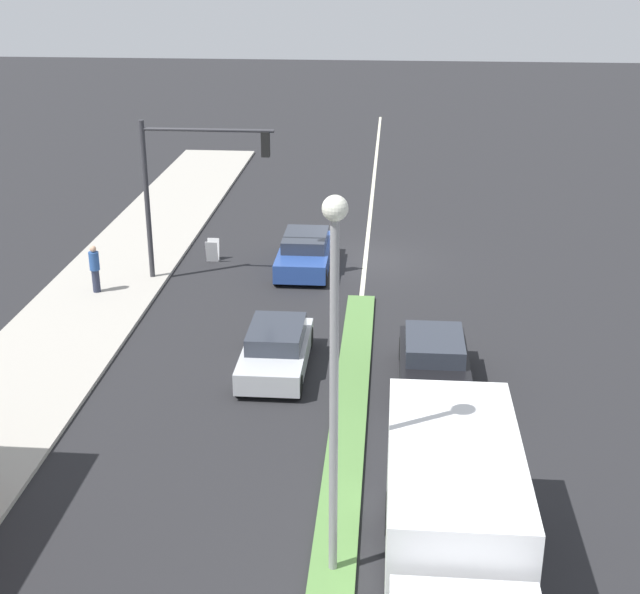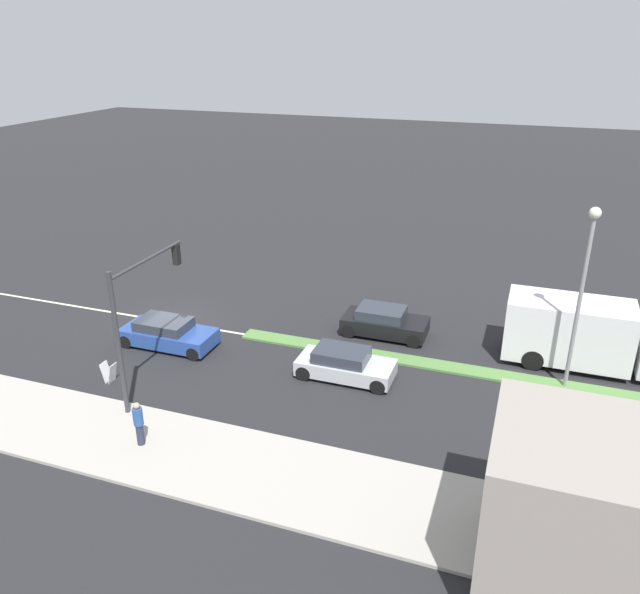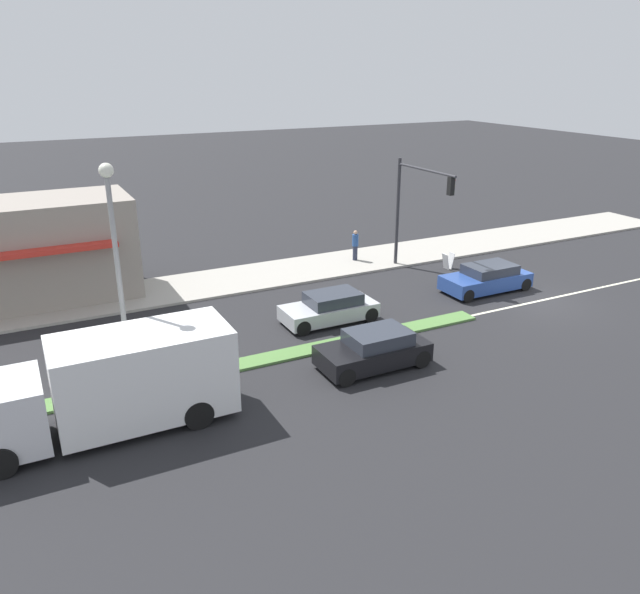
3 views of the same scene
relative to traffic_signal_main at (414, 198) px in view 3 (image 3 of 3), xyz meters
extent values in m
plane|color=#232326|center=(-6.12, 15.23, -3.90)|extent=(160.00, 160.00, 0.00)
cube|color=#A8A399|center=(2.88, 15.73, -3.84)|extent=(4.00, 73.00, 0.12)
cube|color=beige|center=(-6.12, -2.77, -3.90)|extent=(0.16, 60.00, 0.01)
cube|color=gray|center=(4.37, 18.23, -1.52)|extent=(4.27, 10.12, 4.51)
cube|color=red|center=(1.88, 18.23, -0.98)|extent=(0.70, 8.10, 0.20)
cylinder|color=#333338|center=(1.43, 0.01, -0.98)|extent=(0.18, 0.18, 5.60)
cylinder|color=#333338|center=(-0.82, 0.01, 1.52)|extent=(4.50, 0.12, 0.12)
cube|color=black|center=(-2.77, 0.01, 1.07)|extent=(0.28, 0.24, 0.84)
sphere|color=red|center=(-2.77, -0.12, 1.34)|extent=(0.18, 0.18, 0.18)
sphere|color=gold|center=(-2.77, -0.12, 1.07)|extent=(0.18, 0.18, 0.18)
sphere|color=green|center=(-2.77, -0.12, 0.80)|extent=(0.18, 0.18, 0.18)
cylinder|color=gray|center=(-6.12, 15.44, -0.30)|extent=(0.16, 0.16, 7.00)
sphere|color=silver|center=(-6.12, 15.44, 3.35)|extent=(0.44, 0.44, 0.44)
cylinder|color=#282D42|center=(2.94, 1.64, -3.38)|extent=(0.26, 0.26, 0.80)
cylinder|color=#284C8C|center=(2.94, 1.64, -2.67)|extent=(0.34, 0.34, 0.63)
sphere|color=tan|center=(2.94, 1.64, -2.24)|extent=(0.22, 0.22, 0.22)
cube|color=silver|center=(-0.35, -2.28, -3.47)|extent=(0.45, 0.21, 0.84)
cube|color=silver|center=(-0.35, -1.96, -3.47)|extent=(0.45, 0.21, 0.84)
cube|color=silver|center=(-8.32, 19.22, -2.68)|extent=(2.28, 2.20, 1.90)
cube|color=white|center=(-8.32, 15.37, -2.33)|extent=(2.40, 5.10, 2.60)
cylinder|color=black|center=(-9.40, 19.42, -3.45)|extent=(0.28, 0.90, 0.90)
cylinder|color=black|center=(-9.40, 14.12, -3.45)|extent=(0.28, 0.90, 0.90)
cylinder|color=black|center=(-7.24, 14.12, -3.45)|extent=(0.28, 0.90, 0.90)
cube|color=#B7BABF|center=(-3.92, 6.88, -3.42)|extent=(1.76, 3.98, 0.61)
cube|color=#2D333D|center=(-3.92, 6.68, -2.88)|extent=(1.50, 2.19, 0.48)
cylinder|color=black|center=(-4.71, 8.45, -3.58)|extent=(0.22, 0.64, 0.64)
cylinder|color=black|center=(-3.14, 8.45, -3.58)|extent=(0.22, 0.64, 0.64)
cylinder|color=black|center=(-4.71, 5.30, -3.58)|extent=(0.22, 0.64, 0.64)
cylinder|color=black|center=(-3.14, 5.30, -3.58)|extent=(0.22, 0.64, 0.64)
cube|color=#284793|center=(-3.92, -1.55, -3.40)|extent=(1.85, 4.28, 0.66)
cube|color=#2D333D|center=(-3.92, -1.77, -2.84)|extent=(1.57, 2.35, 0.45)
cylinder|color=black|center=(-4.75, 0.18, -3.59)|extent=(0.22, 0.62, 0.62)
cylinder|color=black|center=(-3.10, 0.18, -3.59)|extent=(0.22, 0.62, 0.62)
cylinder|color=black|center=(-4.75, -3.29, -3.59)|extent=(0.22, 0.62, 0.62)
cylinder|color=black|center=(-3.10, -3.29, -3.59)|extent=(0.22, 0.62, 0.62)
cube|color=black|center=(-8.32, 7.43, -3.37)|extent=(1.84, 3.94, 0.69)
cube|color=#2D333D|center=(-8.32, 7.23, -2.78)|extent=(1.57, 2.17, 0.48)
cylinder|color=black|center=(-9.15, 8.97, -3.57)|extent=(0.22, 0.66, 0.66)
cylinder|color=black|center=(-7.50, 8.97, -3.57)|extent=(0.22, 0.66, 0.66)
cylinder|color=black|center=(-9.15, 5.89, -3.57)|extent=(0.22, 0.66, 0.66)
cylinder|color=black|center=(-7.50, 5.89, -3.57)|extent=(0.22, 0.66, 0.66)
camera|label=1|loc=(-7.02, 29.37, 7.36)|focal=50.00mm
camera|label=2|loc=(17.64, 13.45, 9.32)|focal=35.00mm
camera|label=3|loc=(-25.34, 18.19, 6.24)|focal=35.00mm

